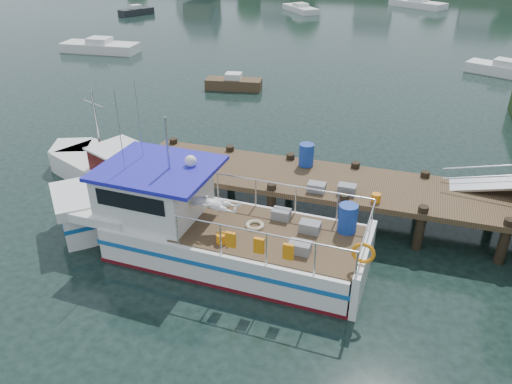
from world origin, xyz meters
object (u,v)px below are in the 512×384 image
(moored_a, at_px, (100,47))
(moored_d, at_px, (300,9))
(moored_far, at_px, (418,4))
(moored_e, at_px, (136,11))
(lobster_boat, at_px, (195,225))
(work_boat, at_px, (109,169))
(moored_rowboat, at_px, (234,83))
(moored_b, at_px, (504,69))
(dock, at_px, (494,179))

(moored_a, height_order, moored_d, moored_a)
(moored_far, bearing_deg, moored_a, -109.80)
(moored_e, bearing_deg, lobster_boat, -40.54)
(work_boat, distance_m, moored_a, 24.34)
(work_boat, height_order, moored_rowboat, work_boat)
(work_boat, bearing_deg, moored_a, 147.52)
(work_boat, xyz_separation_m, moored_b, (17.14, 22.73, -0.20))
(lobster_boat, distance_m, moored_d, 49.38)
(moored_b, bearing_deg, moored_rowboat, -163.87)
(moored_b, height_order, moored_d, moored_b)
(lobster_boat, bearing_deg, moored_rowboat, 108.35)
(moored_d, bearing_deg, lobster_boat, -91.33)
(moored_a, xyz_separation_m, moored_d, (10.84, 25.21, -0.06))
(lobster_boat, bearing_deg, work_boat, 150.12)
(moored_rowboat, height_order, moored_far, moored_far)
(moored_d, bearing_deg, moored_e, -166.10)
(moored_far, bearing_deg, moored_rowboat, -88.02)
(moored_a, distance_m, moored_b, 30.92)
(moored_rowboat, relative_size, moored_e, 0.88)
(moored_far, xyz_separation_m, moored_b, (6.86, -30.38, -0.04))
(moored_a, height_order, moored_b, moored_a)
(moored_e, bearing_deg, moored_d, 42.08)
(moored_a, height_order, moored_e, moored_a)
(work_boat, height_order, moored_e, work_boat)
(moored_far, distance_m, moored_e, 34.32)
(lobster_boat, distance_m, work_boat, 6.31)
(dock, xyz_separation_m, lobster_boat, (-8.85, -3.64, -1.27))
(lobster_boat, relative_size, moored_far, 1.55)
(moored_d, bearing_deg, moored_far, 19.72)
(lobster_boat, relative_size, moored_rowboat, 3.05)
(moored_b, bearing_deg, moored_far, 90.96)
(work_boat, relative_size, moored_far, 0.97)
(dock, relative_size, moored_rowboat, 4.50)
(moored_b, relative_size, moored_e, 1.23)
(moored_e, bearing_deg, dock, -29.79)
(moored_rowboat, distance_m, moored_d, 31.69)
(moored_a, xyz_separation_m, moored_e, (-6.53, 17.20, -0.02))
(work_boat, relative_size, moored_rowboat, 1.91)
(work_boat, bearing_deg, dock, 24.62)
(moored_b, bearing_deg, moored_a, 173.04)
(lobster_boat, xyz_separation_m, moored_d, (-8.17, 48.69, -0.61))
(moored_far, relative_size, moored_d, 1.28)
(moored_rowboat, xyz_separation_m, moored_a, (-14.00, 6.31, 0.05))
(moored_rowboat, distance_m, moored_e, 31.22)
(dock, bearing_deg, moored_far, 94.24)
(moored_rowboat, xyz_separation_m, moored_far, (9.96, 39.28, 0.06))
(work_boat, relative_size, moored_b, 1.37)
(moored_far, bearing_deg, moored_b, -61.07)
(lobster_boat, distance_m, moored_a, 30.22)
(dock, height_order, lobster_boat, lobster_boat)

